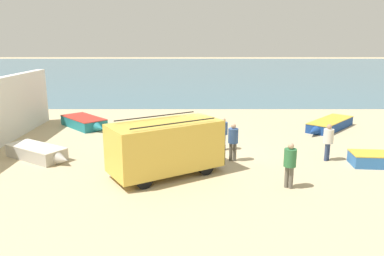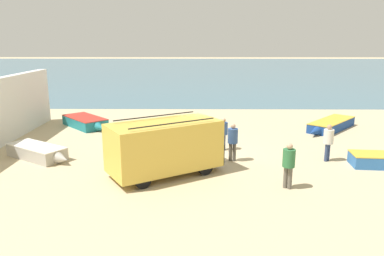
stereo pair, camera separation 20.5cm
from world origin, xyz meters
TOP-DOWN VIEW (x-y plane):
  - ground_plane at (0.00, 0.00)m, footprint 200.00×200.00m
  - sea_water at (0.00, 52.00)m, footprint 120.00×80.00m
  - parked_van at (-1.72, -3.16)m, footprint 5.10×4.24m
  - fishing_rowboat_0 at (8.16, 5.03)m, footprint 4.17×4.52m
  - fishing_rowboat_2 at (-2.59, 2.55)m, footprint 5.19×2.65m
  - fishing_rowboat_3 at (-8.02, -1.08)m, footprint 3.71×2.83m
  - fishing_rowboat_4 at (-7.65, 5.56)m, footprint 3.65×3.83m
  - fisherman_0 at (5.80, -1.28)m, footprint 0.46×0.46m
  - fisherman_1 at (1.31, -1.32)m, footprint 0.48×0.48m
  - fisherman_2 at (0.99, 0.48)m, footprint 0.45×0.45m
  - fisherman_3 at (3.13, -4.65)m, footprint 0.48×0.48m

SIDE VIEW (x-z plane):
  - ground_plane at x=0.00m, z-range 0.00..0.00m
  - sea_water at x=0.00m, z-range 0.00..0.01m
  - fishing_rowboat_2 at x=-2.59m, z-range 0.00..0.57m
  - fishing_rowboat_0 at x=8.16m, z-range 0.00..0.60m
  - fishing_rowboat_3 at x=-8.02m, z-range 0.00..0.63m
  - fishing_rowboat_4 at x=-7.65m, z-range 0.00..0.66m
  - fisherman_2 at x=0.99m, z-range 0.17..1.87m
  - fisherman_0 at x=5.80m, z-range 0.17..1.94m
  - fisherman_3 at x=3.13m, z-range 0.18..1.99m
  - fisherman_1 at x=1.31m, z-range 0.18..2.00m
  - parked_van at x=-1.72m, z-range 0.05..2.47m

